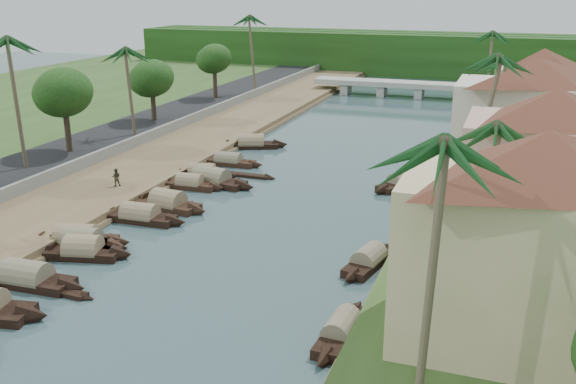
% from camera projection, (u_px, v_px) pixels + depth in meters
% --- Properties ---
extents(ground, '(220.00, 220.00, 0.00)m').
position_uv_depth(ground, '(190.00, 285.00, 38.80)').
color(ground, '#385055').
rests_on(ground, ground).
extents(left_bank, '(10.00, 180.00, 0.80)m').
position_uv_depth(left_bank, '(139.00, 169.00, 61.68)').
color(left_bank, brown).
rests_on(left_bank, ground).
extents(right_bank, '(16.00, 180.00, 1.20)m').
position_uv_depth(right_bank, '(524.00, 207.00, 50.48)').
color(right_bank, '#2D461C').
rests_on(right_bank, ground).
extents(road, '(8.00, 180.00, 1.40)m').
position_uv_depth(road, '(65.00, 158.00, 64.29)').
color(road, black).
rests_on(road, ground).
extents(retaining_wall, '(0.40, 180.00, 1.10)m').
position_uv_depth(retaining_wall, '(101.00, 155.00, 62.72)').
color(retaining_wall, slate).
rests_on(retaining_wall, left_bank).
extents(treeline, '(120.00, 14.00, 8.00)m').
position_uv_depth(treeline, '(426.00, 54.00, 127.13)').
color(treeline, '#18350E').
rests_on(treeline, ground).
extents(bridge, '(28.00, 4.00, 2.40)m').
position_uv_depth(bridge, '(401.00, 86.00, 102.75)').
color(bridge, '#9E9F95').
rests_on(bridge, ground).
extents(building_near, '(14.85, 14.85, 10.20)m').
position_uv_depth(building_near, '(537.00, 239.00, 28.98)').
color(building_near, beige).
rests_on(building_near, right_bank).
extents(building_mid, '(14.11, 14.11, 9.70)m').
position_uv_depth(building_mid, '(549.00, 159.00, 43.07)').
color(building_mid, '#C89F8D').
rests_on(building_mid, right_bank).
extents(building_far, '(15.59, 15.59, 10.20)m').
position_uv_depth(building_far, '(532.00, 116.00, 55.85)').
color(building_far, beige).
rests_on(building_far, right_bank).
extents(building_distant, '(12.62, 12.62, 9.20)m').
position_uv_depth(building_distant, '(540.00, 88.00, 73.60)').
color(building_distant, beige).
rests_on(building_distant, right_bank).
extents(sampan_3, '(8.47, 2.15, 2.26)m').
position_uv_depth(sampan_3, '(26.00, 278.00, 38.69)').
color(sampan_3, black).
rests_on(sampan_3, ground).
extents(sampan_4, '(8.00, 3.77, 2.23)m').
position_uv_depth(sampan_4, '(76.00, 240.00, 44.49)').
color(sampan_4, black).
rests_on(sampan_4, ground).
extents(sampan_5, '(7.05, 3.24, 2.20)m').
position_uv_depth(sampan_5, '(83.00, 251.00, 42.61)').
color(sampan_5, black).
rests_on(sampan_5, ground).
extents(sampan_6, '(7.28, 2.41, 2.15)m').
position_uv_depth(sampan_6, '(82.00, 243.00, 44.02)').
color(sampan_6, black).
rests_on(sampan_6, ground).
extents(sampan_7, '(7.93, 1.98, 2.11)m').
position_uv_depth(sampan_7, '(140.00, 216.00, 48.99)').
color(sampan_7, black).
rests_on(sampan_7, ground).
extents(sampan_8, '(7.73, 2.89, 2.33)m').
position_uv_depth(sampan_8, '(168.00, 204.00, 51.80)').
color(sampan_8, black).
rests_on(sampan_8, ground).
extents(sampan_9, '(9.55, 3.28, 2.35)m').
position_uv_depth(sampan_9, '(211.00, 180.00, 58.10)').
color(sampan_9, black).
rests_on(sampan_9, ground).
extents(sampan_10, '(6.69, 1.79, 1.88)m').
position_uv_depth(sampan_10, '(190.00, 184.00, 56.90)').
color(sampan_10, black).
rests_on(sampan_10, ground).
extents(sampan_11, '(7.14, 3.08, 2.03)m').
position_uv_depth(sampan_11, '(202.00, 174.00, 59.84)').
color(sampan_11, black).
rests_on(sampan_11, ground).
extents(sampan_12, '(7.58, 1.64, 1.85)m').
position_uv_depth(sampan_12, '(228.00, 161.00, 64.16)').
color(sampan_12, black).
rests_on(sampan_12, ground).
extents(sampan_13, '(8.39, 4.70, 2.27)m').
position_uv_depth(sampan_13, '(251.00, 144.00, 70.99)').
color(sampan_13, black).
rests_on(sampan_13, ground).
extents(sampan_14, '(1.78, 7.33, 1.82)m').
position_uv_depth(sampan_14, '(341.00, 330.00, 32.95)').
color(sampan_14, black).
rests_on(sampan_14, ground).
extents(sampan_15, '(2.84, 7.13, 1.92)m').
position_uv_depth(sampan_15, '(369.00, 260.00, 41.22)').
color(sampan_15, black).
rests_on(sampan_15, ground).
extents(sampan_16, '(4.97, 7.79, 1.98)m').
position_uv_depth(sampan_16, '(402.00, 182.00, 57.36)').
color(sampan_16, black).
rests_on(sampan_16, ground).
extents(canoe_1, '(4.74, 0.89, 0.76)m').
position_uv_depth(canoe_1, '(61.00, 292.00, 37.63)').
color(canoe_1, black).
rests_on(canoe_1, ground).
extents(canoe_2, '(5.81, 0.85, 0.84)m').
position_uv_depth(canoe_2, '(247.00, 176.00, 60.40)').
color(canoe_2, black).
rests_on(canoe_2, ground).
extents(palm_0, '(3.20, 3.20, 12.36)m').
position_uv_depth(palm_0, '(438.00, 149.00, 22.95)').
color(palm_0, brown).
rests_on(palm_0, ground).
extents(palm_1, '(3.20, 3.20, 10.38)m').
position_uv_depth(palm_1, '(484.00, 129.00, 34.80)').
color(palm_1, brown).
rests_on(palm_1, ground).
extents(palm_2, '(3.20, 3.20, 12.40)m').
position_uv_depth(palm_2, '(486.00, 60.00, 49.12)').
color(palm_2, brown).
rests_on(palm_2, ground).
extents(palm_3, '(3.20, 3.20, 10.42)m').
position_uv_depth(palm_3, '(504.00, 63.00, 63.47)').
color(palm_3, brown).
rests_on(palm_3, ground).
extents(palm_5, '(3.20, 3.20, 12.98)m').
position_uv_depth(palm_5, '(9.00, 43.00, 54.96)').
color(palm_5, brown).
rests_on(palm_5, ground).
extents(palm_6, '(3.20, 3.20, 10.82)m').
position_uv_depth(palm_6, '(128.00, 51.00, 68.27)').
color(palm_6, brown).
rests_on(palm_6, ground).
extents(palm_7, '(3.20, 3.20, 11.86)m').
position_uv_depth(palm_7, '(492.00, 35.00, 79.16)').
color(palm_7, brown).
rests_on(palm_7, ground).
extents(palm_8, '(3.20, 3.20, 12.77)m').
position_uv_depth(palm_8, '(253.00, 19.00, 95.26)').
color(palm_8, brown).
rests_on(palm_8, ground).
extents(tree_3, '(5.49, 5.49, 8.12)m').
position_uv_depth(tree_3, '(64.00, 93.00, 62.26)').
color(tree_3, '#443527').
rests_on(tree_3, ground).
extents(tree_4, '(5.12, 5.12, 7.17)m').
position_uv_depth(tree_4, '(152.00, 79.00, 77.03)').
color(tree_4, '#443527').
rests_on(tree_4, ground).
extents(tree_5, '(4.72, 4.72, 7.55)m').
position_uv_depth(tree_5, '(214.00, 60.00, 92.29)').
color(tree_5, '#443527').
rests_on(tree_5, ground).
extents(person_far, '(0.93, 0.86, 1.54)m').
position_uv_depth(person_far, '(116.00, 177.00, 54.87)').
color(person_far, '#383727').
rests_on(person_far, left_bank).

